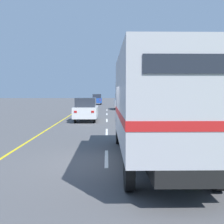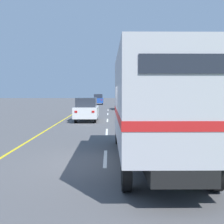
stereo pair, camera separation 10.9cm
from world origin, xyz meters
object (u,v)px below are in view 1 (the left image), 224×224
horse_trailer_truck (156,105)px  highway_sign (206,103)px  lead_car_blue_ahead (97,99)px  lead_car_white (86,109)px  delineator_post (203,133)px  lead_car_silver_ahead (121,102)px

horse_trailer_truck → highway_sign: bearing=60.1°
lead_car_blue_ahead → highway_sign: highway_sign is taller
lead_car_white → horse_trailer_truck: bearing=-76.5°
delineator_post → lead_car_white: bearing=120.5°
lead_car_white → lead_car_silver_ahead: lead_car_silver_ahead is taller
highway_sign → lead_car_white: bearing=139.8°
horse_trailer_truck → lead_car_blue_ahead: size_ratio=2.12×
delineator_post → lead_car_silver_ahead: bearing=95.4°
lead_car_white → lead_car_blue_ahead: size_ratio=1.04×
lead_car_silver_ahead → highway_sign: (3.84, -21.62, 0.66)m
lead_car_white → delineator_post: bearing=-59.5°
horse_trailer_truck → delineator_post: 4.55m
lead_car_white → delineator_post: lead_car_white is taller
horse_trailer_truck → lead_car_silver_ahead: 28.86m
lead_car_white → lead_car_blue_ahead: 29.76m
lead_car_white → highway_sign: size_ratio=1.43×
lead_car_silver_ahead → highway_sign: bearing=-79.9°
lead_car_white → highway_sign: (7.40, -6.24, 0.73)m
lead_car_white → delineator_post: (5.96, -10.11, -0.44)m
delineator_post → lead_car_blue_ahead: bearing=98.8°
lead_car_silver_ahead → lead_car_blue_ahead: 14.86m
lead_car_silver_ahead → horse_trailer_truck: bearing=-90.6°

